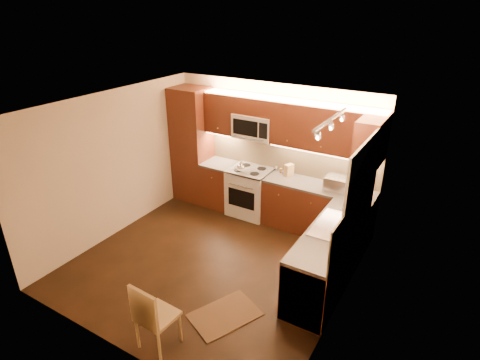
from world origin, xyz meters
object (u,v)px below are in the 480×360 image
Objects in this scene: dining_chair at (157,314)px; kettle at (241,166)px; microwave at (254,126)px; soap_bottle at (358,213)px; knife_block at (289,170)px; toaster_oven at (337,184)px; sink at (335,221)px; stove at (250,192)px.

kettle is at bearing 106.79° from dining_chair.
microwave reaches higher than dining_chair.
kettle is 0.97× the size of soap_bottle.
kettle is at bearing -111.90° from microwave.
dining_chair is at bearing -120.43° from soap_bottle.
knife_block is 1.77m from soap_bottle.
kettle is at bearing -174.49° from toaster_oven.
microwave is 2.48m from sink.
kettle is at bearing 165.29° from soap_bottle.
soap_bottle is at bearing 62.31° from dining_chair.
sink is 1.81m from knife_block.
microwave is at bearing 43.22° from kettle.
dining_chair is (0.67, -3.38, 0.01)m from stove.
knife_block is (-0.94, 0.14, -0.01)m from toaster_oven.
toaster_oven is at bearing 0.49° from stove.
knife_block reaches higher than soap_bottle.
knife_block is at bearing 92.37° from dining_chair.
microwave reaches higher than knife_block.
toaster_oven reaches higher than soap_bottle.
microwave is 0.88× the size of sink.
soap_bottle is at bearing -7.80° from knife_block.
soap_bottle is (2.22, -0.78, 0.54)m from stove.
sink is (2.00, -1.26, -0.74)m from microwave.
kettle is (-0.11, -0.15, 0.56)m from stove.
knife_block reaches higher than kettle.
soap_bottle reaches higher than stove.
soap_bottle is at bearing -19.25° from stove.
soap_bottle is at bearing 57.77° from sink.
sink is at bearing -32.21° from microwave.
microwave reaches higher than soap_bottle.
kettle is 0.21× the size of dining_chair.
stove is 2.36× the size of toaster_oven.
kettle is 1.77m from toaster_oven.
sink is at bearing -72.80° from toaster_oven.
dining_chair is (0.67, -3.51, -1.25)m from microwave.
toaster_oven is at bearing 76.95° from dining_chair.
knife_block is at bearing -4.90° from kettle.
kettle is 3.37m from dining_chair.
knife_block is at bearing 1.43° from microwave.
sink is 1.19m from toaster_oven.
toaster_oven is at bearing -19.60° from kettle.
soap_bottle is at bearing -39.90° from kettle.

